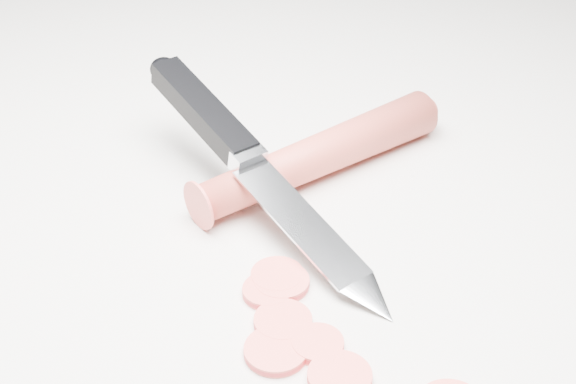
{
  "coord_description": "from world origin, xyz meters",
  "views": [
    {
      "loc": [
        0.02,
        -0.39,
        0.33
      ],
      "look_at": [
        -0.02,
        0.06,
        0.02
      ],
      "focal_mm": 50.0,
      "sensor_mm": 36.0,
      "label": 1
    }
  ],
  "objects": [
    {
      "name": "carrot",
      "position": [
        0.0,
        0.11,
        0.02
      ],
      "size": [
        0.18,
        0.16,
        0.03
      ],
      "primitive_type": "cylinder",
      "rotation": [
        1.57,
        0.0,
        -0.85
      ],
      "color": "#BF3A2F",
      "rests_on": "ground"
    },
    {
      "name": "carrot_slice_1",
      "position": [
        -0.01,
        -0.02,
        0.0
      ],
      "size": [
        0.03,
        0.03,
        0.01
      ],
      "primitive_type": "cylinder",
      "color": "#F14F47",
      "rests_on": "ground"
    },
    {
      "name": "carrot_slice_0",
      "position": [
        -0.02,
        -0.01,
        0.0
      ],
      "size": [
        0.03,
        0.03,
        0.01
      ],
      "primitive_type": "cylinder",
      "color": "#F14F47",
      "rests_on": "ground"
    },
    {
      "name": "kitchen_knife",
      "position": [
        -0.03,
        0.06,
        0.04
      ],
      "size": [
        0.2,
        0.22,
        0.07
      ],
      "primitive_type": null,
      "color": "silver",
      "rests_on": "ground"
    },
    {
      "name": "carrot_slice_8",
      "position": [
        -0.01,
        -0.07,
        0.0
      ],
      "size": [
        0.04,
        0.04,
        0.01
      ],
      "primitive_type": "cylinder",
      "color": "#F14F47",
      "rests_on": "ground"
    },
    {
      "name": "carrot_slice_4",
      "position": [
        0.02,
        -0.09,
        0.0
      ],
      "size": [
        0.04,
        0.04,
        0.01
      ],
      "primitive_type": "cylinder",
      "color": "#F14F47",
      "rests_on": "ground"
    },
    {
      "name": "ground",
      "position": [
        0.0,
        0.0,
        0.0
      ],
      "size": [
        2.4,
        2.4,
        0.0
      ],
      "primitive_type": "plane",
      "color": "silver",
      "rests_on": "ground"
    },
    {
      "name": "carrot_slice_2",
      "position": [
        -0.02,
        -0.03,
        0.0
      ],
      "size": [
        0.03,
        0.03,
        0.01
      ],
      "primitive_type": "cylinder",
      "color": "#F14F47",
      "rests_on": "ground"
    },
    {
      "name": "carrot_slice_5",
      "position": [
        -0.01,
        -0.05,
        0.0
      ],
      "size": [
        0.03,
        0.03,
        0.01
      ],
      "primitive_type": "cylinder",
      "color": "#F14F47",
      "rests_on": "ground"
    },
    {
      "name": "carrot_slice_7",
      "position": [
        0.01,
        -0.07,
        0.0
      ],
      "size": [
        0.03,
        0.03,
        0.01
      ],
      "primitive_type": "cylinder",
      "color": "#F14F47",
      "rests_on": "ground"
    }
  ]
}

